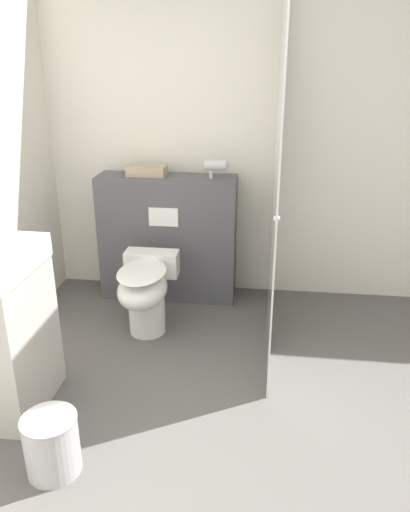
# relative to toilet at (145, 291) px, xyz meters

# --- Properties ---
(ground_plane) EXTENTS (12.00, 12.00, 0.00)m
(ground_plane) POSITION_rel_toilet_xyz_m (0.44, -1.45, -0.32)
(ground_plane) COLOR #565451
(wall_back) EXTENTS (8.00, 0.06, 2.50)m
(wall_back) POSITION_rel_toilet_xyz_m (0.44, 0.84, 0.93)
(wall_back) COLOR silver
(wall_back) RESTS_ON ground_plane
(partition_panel) EXTENTS (1.05, 0.30, 0.98)m
(partition_panel) POSITION_rel_toilet_xyz_m (0.04, 0.62, 0.17)
(partition_panel) COLOR #4C4C51
(partition_panel) RESTS_ON ground_plane
(shower_glass) EXTENTS (0.04, 1.44, 2.20)m
(shower_glass) POSITION_rel_toilet_xyz_m (0.84, 0.09, 0.77)
(shower_glass) COLOR silver
(shower_glass) RESTS_ON ground_plane
(toilet) EXTENTS (0.38, 0.61, 0.52)m
(toilet) POSITION_rel_toilet_xyz_m (0.00, 0.00, 0.00)
(toilet) COLOR white
(toilet) RESTS_ON ground_plane
(hair_drier) EXTENTS (0.18, 0.08, 0.14)m
(hair_drier) POSITION_rel_toilet_xyz_m (0.42, 0.58, 0.75)
(hair_drier) COLOR #B7B7BC
(hair_drier) RESTS_ON partition_panel
(folded_towel) EXTENTS (0.29, 0.17, 0.07)m
(folded_towel) POSITION_rel_toilet_xyz_m (-0.11, 0.63, 0.69)
(folded_towel) COLOR tan
(folded_towel) RESTS_ON partition_panel
(waste_bin) EXTENTS (0.25, 0.25, 0.29)m
(waste_bin) POSITION_rel_toilet_xyz_m (-0.14, -1.29, -0.18)
(waste_bin) COLOR silver
(waste_bin) RESTS_ON ground_plane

